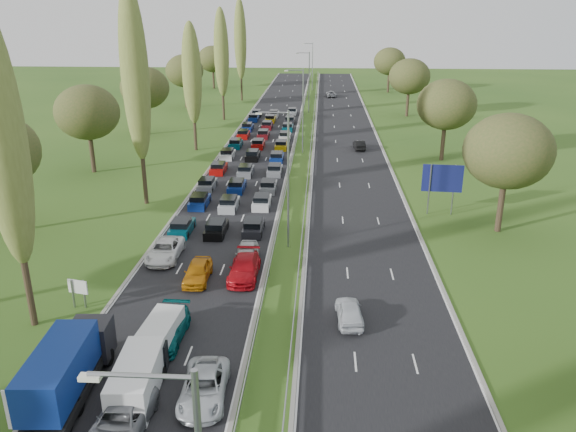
# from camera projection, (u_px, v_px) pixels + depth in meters

# --- Properties ---
(ground) EXTENTS (260.00, 260.00, 0.00)m
(ground) POSITION_uv_depth(u_px,v_px,m) (303.00, 150.00, 84.07)
(ground) COLOR #2B4E18
(ground) RESTS_ON ground
(near_carriageway) EXTENTS (10.50, 215.00, 0.04)m
(near_carriageway) POSITION_uv_depth(u_px,v_px,m) (260.00, 145.00, 86.80)
(near_carriageway) COLOR black
(near_carriageway) RESTS_ON ground
(far_carriageway) EXTENTS (10.50, 215.00, 0.04)m
(far_carriageway) POSITION_uv_depth(u_px,v_px,m) (348.00, 147.00, 86.03)
(far_carriageway) COLOR black
(far_carriageway) RESTS_ON ground
(central_reservation) EXTENTS (2.36, 215.00, 0.32)m
(central_reservation) POSITION_uv_depth(u_px,v_px,m) (304.00, 142.00, 86.23)
(central_reservation) COLOR gray
(central_reservation) RESTS_ON ground
(lamp_columns) EXTENTS (0.18, 140.18, 12.00)m
(lamp_columns) POSITION_uv_depth(u_px,v_px,m) (303.00, 112.00, 80.14)
(lamp_columns) COLOR gray
(lamp_columns) RESTS_ON ground
(poplar_row) EXTENTS (2.80, 127.80, 22.44)m
(poplar_row) POSITION_uv_depth(u_px,v_px,m) (172.00, 72.00, 69.64)
(poplar_row) COLOR #2D2116
(poplar_row) RESTS_ON ground
(woodland_left) EXTENTS (8.00, 166.00, 11.10)m
(woodland_left) POSITION_uv_depth(u_px,v_px,m) (76.00, 117.00, 66.65)
(woodland_left) COLOR #2D2116
(woodland_left) RESTS_ON ground
(woodland_right) EXTENTS (8.00, 153.00, 11.10)m
(woodland_right) POSITION_uv_depth(u_px,v_px,m) (461.00, 115.00, 67.83)
(woodland_right) COLOR #2D2116
(woodland_right) RESTS_ON ground
(traffic_queue_fill) EXTENTS (9.09, 68.82, 0.80)m
(traffic_queue_fill) POSITION_uv_depth(u_px,v_px,m) (256.00, 151.00, 81.63)
(traffic_queue_fill) COLOR #053F4C
(traffic_queue_fill) RESTS_ON ground
(near_car_2) EXTENTS (2.57, 5.40, 1.49)m
(near_car_2) POSITION_uv_depth(u_px,v_px,m) (165.00, 250.00, 46.78)
(near_car_2) COLOR white
(near_car_2) RESTS_ON near_carriageway
(near_car_6) EXTENTS (2.67, 5.38, 1.47)m
(near_car_6) POSITION_uv_depth(u_px,v_px,m) (121.00, 421.00, 27.29)
(near_car_6) COLOR slate
(near_car_6) RESTS_ON near_carriageway
(near_car_7) EXTENTS (2.20, 5.28, 1.53)m
(near_car_7) POSITION_uv_depth(u_px,v_px,m) (167.00, 329.00, 35.09)
(near_car_7) COLOR #055254
(near_car_7) RESTS_ON near_carriageway
(near_car_8) EXTENTS (1.88, 4.52, 1.53)m
(near_car_8) POSITION_uv_depth(u_px,v_px,m) (198.00, 271.00, 42.90)
(near_car_8) COLOR #C8780D
(near_car_8) RESTS_ON near_carriageway
(near_car_10) EXTENTS (2.66, 5.26, 1.43)m
(near_car_10) POSITION_uv_depth(u_px,v_px,m) (204.00, 387.00, 29.77)
(near_car_10) COLOR #B6BBC0
(near_car_10) RESTS_ON near_carriageway
(near_car_11) EXTENTS (2.22, 5.40, 1.57)m
(near_car_11) POSITION_uv_depth(u_px,v_px,m) (244.00, 268.00, 43.44)
(near_car_11) COLOR #AC0A12
(near_car_11) RESTS_ON near_carriageway
(near_car_12) EXTENTS (1.95, 4.56, 1.54)m
(near_car_12) POSITION_uv_depth(u_px,v_px,m) (247.00, 254.00, 46.03)
(near_car_12) COLOR silver
(near_car_12) RESTS_ON near_carriageway
(far_car_0) EXTENTS (1.94, 4.28, 1.42)m
(far_car_0) POSITION_uv_depth(u_px,v_px,m) (349.00, 311.00, 37.27)
(far_car_0) COLOR silver
(far_car_0) RESTS_ON far_carriageway
(far_car_1) EXTENTS (1.79, 4.29, 1.38)m
(far_car_1) POSITION_uv_depth(u_px,v_px,m) (359.00, 145.00, 84.00)
(far_car_1) COLOR black
(far_car_1) RESTS_ON far_carriageway
(far_car_2) EXTENTS (2.61, 5.11, 1.38)m
(far_car_2) POSITION_uv_depth(u_px,v_px,m) (331.00, 94.00, 135.90)
(far_car_2) COLOR gray
(far_car_2) RESTS_ON far_carriageway
(blue_lorry) EXTENTS (2.26, 8.15, 3.44)m
(blue_lorry) POSITION_uv_depth(u_px,v_px,m) (68.00, 368.00, 29.60)
(blue_lorry) COLOR black
(blue_lorry) RESTS_ON near_carriageway
(white_van_front) EXTENTS (1.80, 4.60, 1.85)m
(white_van_front) POSITION_uv_depth(u_px,v_px,m) (161.00, 334.00, 34.30)
(white_van_front) COLOR silver
(white_van_front) RESTS_ON near_carriageway
(white_van_rear) EXTENTS (2.07, 5.27, 2.12)m
(white_van_rear) POSITION_uv_depth(u_px,v_px,m) (138.00, 377.00, 30.03)
(white_van_rear) COLOR white
(white_van_rear) RESTS_ON near_carriageway
(info_sign) EXTENTS (1.48, 0.43, 2.10)m
(info_sign) POSITION_uv_depth(u_px,v_px,m) (78.00, 290.00, 38.82)
(info_sign) COLOR gray
(info_sign) RESTS_ON ground
(direction_sign) EXTENTS (4.00, 0.41, 5.20)m
(direction_sign) POSITION_uv_depth(u_px,v_px,m) (442.00, 181.00, 56.13)
(direction_sign) COLOR gray
(direction_sign) RESTS_ON ground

